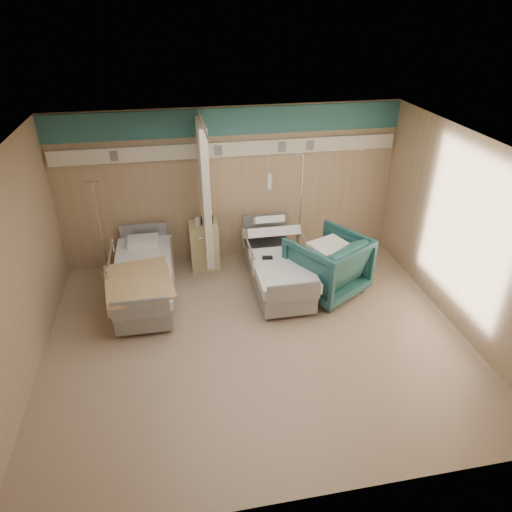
# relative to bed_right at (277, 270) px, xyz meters

# --- Properties ---
(ground) EXTENTS (6.00, 5.00, 0.00)m
(ground) POSITION_rel_bed_right_xyz_m (-0.60, -1.30, -0.32)
(ground) COLOR gray
(ground) RESTS_ON ground
(room_walls) EXTENTS (6.04, 5.04, 2.82)m
(room_walls) POSITION_rel_bed_right_xyz_m (-0.63, -1.05, 1.55)
(room_walls) COLOR tan
(room_walls) RESTS_ON ground
(bed_right) EXTENTS (1.00, 2.16, 0.63)m
(bed_right) POSITION_rel_bed_right_xyz_m (0.00, 0.00, 0.00)
(bed_right) COLOR silver
(bed_right) RESTS_ON ground
(bed_left) EXTENTS (1.00, 2.16, 0.63)m
(bed_left) POSITION_rel_bed_right_xyz_m (-2.20, 0.00, 0.00)
(bed_left) COLOR silver
(bed_left) RESTS_ON ground
(bedside_cabinet) EXTENTS (0.50, 0.48, 0.85)m
(bedside_cabinet) POSITION_rel_bed_right_xyz_m (-1.15, 0.90, 0.11)
(bedside_cabinet) COLOR #D1C382
(bedside_cabinet) RESTS_ON ground
(visitor_armchair) EXTENTS (1.51, 1.52, 1.02)m
(visitor_armchair) POSITION_rel_bed_right_xyz_m (0.78, -0.29, 0.19)
(visitor_armchair) COLOR #205051
(visitor_armchair) RESTS_ON ground
(waffle_blanket) EXTENTS (0.73, 0.69, 0.07)m
(waffle_blanket) POSITION_rel_bed_right_xyz_m (0.78, -0.31, 0.73)
(waffle_blanket) COLOR white
(waffle_blanket) RESTS_ON visitor_armchair
(iv_stand_right) EXTENTS (0.37, 0.37, 2.05)m
(iv_stand_right) POSITION_rel_bed_right_xyz_m (0.60, 0.83, 0.10)
(iv_stand_right) COLOR silver
(iv_stand_right) RESTS_ON ground
(iv_stand_left) EXTENTS (0.32, 0.32, 1.79)m
(iv_stand_left) POSITION_rel_bed_right_xyz_m (-2.87, 0.83, 0.05)
(iv_stand_left) COLOR silver
(iv_stand_left) RESTS_ON ground
(call_remote) EXTENTS (0.18, 0.10, 0.04)m
(call_remote) POSITION_rel_bed_right_xyz_m (-0.20, -0.12, 0.33)
(call_remote) COLOR black
(call_remote) RESTS_ON bed_right
(tan_blanket) EXTENTS (1.11, 1.33, 0.04)m
(tan_blanket) POSITION_rel_bed_right_xyz_m (-2.24, -0.46, 0.34)
(tan_blanket) COLOR tan
(tan_blanket) RESTS_ON bed_left
(toiletry_bag) EXTENTS (0.23, 0.15, 0.12)m
(toiletry_bag) POSITION_rel_bed_right_xyz_m (-1.07, 0.94, 0.59)
(toiletry_bag) COLOR black
(toiletry_bag) RESTS_ON bedside_cabinet
(white_cup) EXTENTS (0.12, 0.12, 0.14)m
(white_cup) POSITION_rel_bed_right_xyz_m (-1.24, 0.88, 0.61)
(white_cup) COLOR white
(white_cup) RESTS_ON bedside_cabinet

